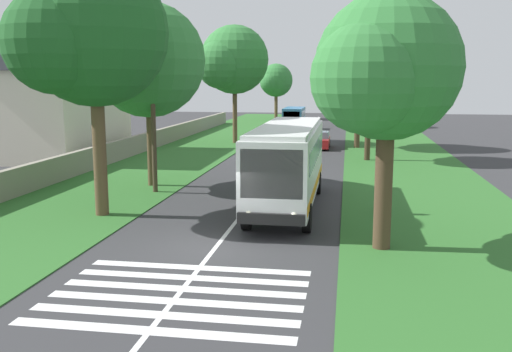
# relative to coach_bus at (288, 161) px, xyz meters

# --- Properties ---
(ground) EXTENTS (160.00, 160.00, 0.00)m
(ground) POSITION_rel_coach_bus_xyz_m (-6.55, 1.80, -2.15)
(ground) COLOR #333335
(grass_verge_left) EXTENTS (120.00, 8.00, 0.04)m
(grass_verge_left) POSITION_rel_coach_bus_xyz_m (8.45, 10.00, -2.13)
(grass_verge_left) COLOR #2D6628
(grass_verge_left) RESTS_ON ground
(grass_verge_right) EXTENTS (120.00, 8.00, 0.04)m
(grass_verge_right) POSITION_rel_coach_bus_xyz_m (8.45, -6.40, -2.13)
(grass_verge_right) COLOR #2D6628
(grass_verge_right) RESTS_ON ground
(centre_line) EXTENTS (110.00, 0.16, 0.01)m
(centre_line) POSITION_rel_coach_bus_xyz_m (8.45, 1.80, -2.14)
(centre_line) COLOR silver
(centre_line) RESTS_ON ground
(coach_bus) EXTENTS (11.16, 2.62, 3.73)m
(coach_bus) POSITION_rel_coach_bus_xyz_m (0.00, 0.00, 0.00)
(coach_bus) COLOR white
(coach_bus) RESTS_ON ground
(zebra_crossing) EXTENTS (4.95, 6.80, 0.01)m
(zebra_crossing) POSITION_rel_coach_bus_xyz_m (-10.85, 1.80, -2.14)
(zebra_crossing) COLOR silver
(zebra_crossing) RESTS_ON ground
(trailing_car_0) EXTENTS (4.30, 1.78, 1.43)m
(trailing_car_0) POSITION_rel_coach_bus_xyz_m (16.28, 3.72, -1.48)
(trailing_car_0) COLOR silver
(trailing_car_0) RESTS_ON ground
(trailing_car_1) EXTENTS (4.30, 1.78, 1.43)m
(trailing_car_1) POSITION_rel_coach_bus_xyz_m (22.74, -0.23, -1.48)
(trailing_car_1) COLOR #B21E1E
(trailing_car_1) RESTS_ON ground
(trailing_car_2) EXTENTS (4.30, 1.78, 1.43)m
(trailing_car_2) POSITION_rel_coach_bus_xyz_m (32.41, 3.54, -1.48)
(trailing_car_2) COLOR gold
(trailing_car_2) RESTS_ON ground
(trailing_minibus_0) EXTENTS (6.00, 2.14, 2.53)m
(trailing_minibus_0) POSITION_rel_coach_bus_xyz_m (39.53, 3.42, -0.60)
(trailing_minibus_0) COLOR teal
(trailing_minibus_0) RESTS_ON ground
(roadside_tree_left_0) EXTENTS (7.21, 6.00, 9.65)m
(roadside_tree_left_0) POSITION_rel_coach_bus_xyz_m (4.40, 7.97, 4.37)
(roadside_tree_left_0) COLOR brown
(roadside_tree_left_0) RESTS_ON grass_verge_left
(roadside_tree_left_1) EXTENTS (7.55, 6.03, 10.38)m
(roadside_tree_left_1) POSITION_rel_coach_bus_xyz_m (25.57, 7.61, 5.06)
(roadside_tree_left_1) COLOR brown
(roadside_tree_left_1) RESTS_ON grass_verge_left
(roadside_tree_left_2) EXTENTS (7.34, 5.99, 10.51)m
(roadside_tree_left_2) POSITION_rel_coach_bus_xyz_m (-2.54, 7.77, 5.22)
(roadside_tree_left_2) COLOR brown
(roadside_tree_left_2) RESTS_ON grass_verge_left
(roadside_tree_left_3) EXTENTS (5.76, 4.69, 7.85)m
(roadside_tree_left_3) POSITION_rel_coach_bus_xyz_m (57.10, 7.74, 3.25)
(roadside_tree_left_3) COLOR brown
(roadside_tree_left_3) RESTS_ON grass_verge_left
(roadside_tree_right_0) EXTENTS (7.01, 5.86, 9.75)m
(roadside_tree_right_0) POSITION_rel_coach_bus_xyz_m (23.70, -3.24, 4.54)
(roadside_tree_right_0) COLOR #4C3826
(roadside_tree_right_0) RESTS_ON grass_verge_right
(roadside_tree_right_1) EXTENTS (6.28, 5.27, 9.99)m
(roadside_tree_right_1) POSITION_rel_coach_bus_xyz_m (15.94, -3.79, 5.12)
(roadside_tree_right_1) COLOR #3D2D1E
(roadside_tree_right_1) RESTS_ON grass_verge_right
(roadside_tree_right_2) EXTENTS (6.14, 4.86, 7.84)m
(roadside_tree_right_2) POSITION_rel_coach_bus_xyz_m (45.52, -3.16, 3.15)
(roadside_tree_right_2) COLOR #4C3826
(roadside_tree_right_2) RESTS_ON grass_verge_right
(roadside_tree_right_3) EXTENTS (5.81, 4.82, 8.43)m
(roadside_tree_right_3) POSITION_rel_coach_bus_xyz_m (-5.75, -3.64, 3.78)
(roadside_tree_right_3) COLOR #4C3826
(roadside_tree_right_3) RESTS_ON grass_verge_right
(utility_pole) EXTENTS (0.24, 1.40, 8.34)m
(utility_pole) POSITION_rel_coach_bus_xyz_m (2.53, 7.02, 2.21)
(utility_pole) COLOR #473828
(utility_pole) RESTS_ON grass_verge_left
(roadside_wall) EXTENTS (70.00, 0.40, 1.41)m
(roadside_wall) POSITION_rel_coach_bus_xyz_m (13.45, 13.40, -1.40)
(roadside_wall) COLOR gray
(roadside_wall) RESTS_ON grass_verge_left
(roadside_building) EXTENTS (12.04, 6.87, 7.45)m
(roadside_building) POSITION_rel_coach_bus_xyz_m (15.05, 18.51, 1.65)
(roadside_building) COLOR beige
(roadside_building) RESTS_ON ground
(pedestrian) EXTENTS (0.34, 0.34, 1.69)m
(pedestrian) POSITION_rel_coach_bus_xyz_m (-0.57, -4.12, -1.24)
(pedestrian) COLOR #26262D
(pedestrian) RESTS_ON grass_verge_right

